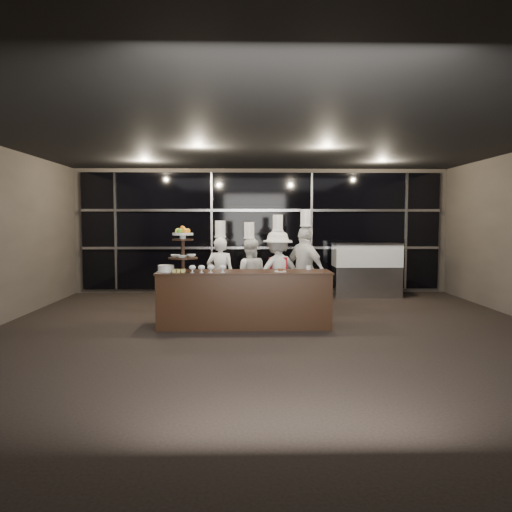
{
  "coord_description": "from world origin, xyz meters",
  "views": [
    {
      "loc": [
        -0.41,
        -7.08,
        1.74
      ],
      "look_at": [
        -0.22,
        1.35,
        1.15
      ],
      "focal_mm": 35.0,
      "sensor_mm": 36.0,
      "label": 1
    }
  ],
  "objects_px": {
    "display_stand": "(183,246)",
    "display_case": "(366,267)",
    "layer_cake": "(166,268)",
    "chef_b": "(249,275)",
    "chef_d": "(305,270)",
    "chef_a": "(220,274)",
    "chef_c": "(278,272)",
    "buffet_counter": "(244,299)"
  },
  "relations": [
    {
      "from": "display_stand",
      "to": "buffet_counter",
      "type": "bearing_deg",
      "value": 0.01
    },
    {
      "from": "display_stand",
      "to": "display_case",
      "type": "height_order",
      "value": "display_stand"
    },
    {
      "from": "chef_d",
      "to": "chef_c",
      "type": "bearing_deg",
      "value": 153.53
    },
    {
      "from": "display_case",
      "to": "chef_c",
      "type": "relative_size",
      "value": 0.82
    },
    {
      "from": "display_case",
      "to": "chef_d",
      "type": "distance_m",
      "value": 2.87
    },
    {
      "from": "layer_cake",
      "to": "chef_c",
      "type": "height_order",
      "value": "chef_c"
    },
    {
      "from": "display_case",
      "to": "chef_d",
      "type": "height_order",
      "value": "chef_d"
    },
    {
      "from": "chef_a",
      "to": "chef_d",
      "type": "relative_size",
      "value": 0.9
    },
    {
      "from": "display_stand",
      "to": "chef_a",
      "type": "height_order",
      "value": "chef_a"
    },
    {
      "from": "layer_cake",
      "to": "chef_b",
      "type": "height_order",
      "value": "chef_b"
    },
    {
      "from": "buffet_counter",
      "to": "display_stand",
      "type": "distance_m",
      "value": 1.33
    },
    {
      "from": "layer_cake",
      "to": "chef_a",
      "type": "bearing_deg",
      "value": 52.98
    },
    {
      "from": "chef_b",
      "to": "chef_c",
      "type": "relative_size",
      "value": 0.93
    },
    {
      "from": "display_case",
      "to": "chef_d",
      "type": "xyz_separation_m",
      "value": [
        -1.7,
        -2.31,
        0.16
      ]
    },
    {
      "from": "display_case",
      "to": "chef_d",
      "type": "relative_size",
      "value": 0.79
    },
    {
      "from": "buffet_counter",
      "to": "chef_a",
      "type": "xyz_separation_m",
      "value": [
        -0.44,
        1.05,
        0.3
      ]
    },
    {
      "from": "buffet_counter",
      "to": "display_stand",
      "type": "bearing_deg",
      "value": -179.99
    },
    {
      "from": "chef_c",
      "to": "chef_d",
      "type": "xyz_separation_m",
      "value": [
        0.49,
        -0.24,
        0.05
      ]
    },
    {
      "from": "chef_b",
      "to": "display_case",
      "type": "bearing_deg",
      "value": 37.98
    },
    {
      "from": "buffet_counter",
      "to": "layer_cake",
      "type": "height_order",
      "value": "layer_cake"
    },
    {
      "from": "chef_a",
      "to": "layer_cake",
      "type": "bearing_deg",
      "value": -127.02
    },
    {
      "from": "chef_a",
      "to": "chef_d",
      "type": "height_order",
      "value": "chef_d"
    },
    {
      "from": "display_stand",
      "to": "chef_c",
      "type": "xyz_separation_m",
      "value": [
        1.63,
        1.18,
        -0.55
      ]
    },
    {
      "from": "display_case",
      "to": "chef_c",
      "type": "xyz_separation_m",
      "value": [
        -2.19,
        -2.07,
        0.11
      ]
    },
    {
      "from": "display_case",
      "to": "chef_b",
      "type": "distance_m",
      "value": 3.46
    },
    {
      "from": "layer_cake",
      "to": "display_case",
      "type": "height_order",
      "value": "display_case"
    },
    {
      "from": "buffet_counter",
      "to": "chef_a",
      "type": "height_order",
      "value": "chef_a"
    },
    {
      "from": "layer_cake",
      "to": "display_case",
      "type": "bearing_deg",
      "value": 38.91
    },
    {
      "from": "buffet_counter",
      "to": "chef_c",
      "type": "distance_m",
      "value": 1.38
    },
    {
      "from": "chef_b",
      "to": "buffet_counter",
      "type": "bearing_deg",
      "value": -94.64
    },
    {
      "from": "chef_b",
      "to": "display_stand",
      "type": "bearing_deg",
      "value": -134.2
    },
    {
      "from": "layer_cake",
      "to": "chef_b",
      "type": "distance_m",
      "value": 1.81
    },
    {
      "from": "chef_b",
      "to": "chef_a",
      "type": "bearing_deg",
      "value": -172.31
    },
    {
      "from": "chef_a",
      "to": "buffet_counter",
      "type": "bearing_deg",
      "value": -67.17
    },
    {
      "from": "display_stand",
      "to": "chef_c",
      "type": "bearing_deg",
      "value": 35.96
    },
    {
      "from": "chef_a",
      "to": "chef_c",
      "type": "bearing_deg",
      "value": 6.97
    },
    {
      "from": "chef_c",
      "to": "chef_a",
      "type": "bearing_deg",
      "value": -173.03
    },
    {
      "from": "layer_cake",
      "to": "chef_c",
      "type": "relative_size",
      "value": 0.16
    },
    {
      "from": "buffet_counter",
      "to": "chef_d",
      "type": "distance_m",
      "value": 1.51
    },
    {
      "from": "chef_c",
      "to": "chef_b",
      "type": "bearing_deg",
      "value": -173.74
    },
    {
      "from": "layer_cake",
      "to": "display_stand",
      "type": "bearing_deg",
      "value": 10.42
    },
    {
      "from": "display_case",
      "to": "chef_b",
      "type": "height_order",
      "value": "chef_b"
    }
  ]
}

